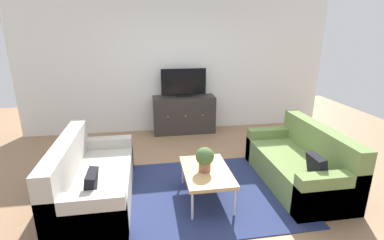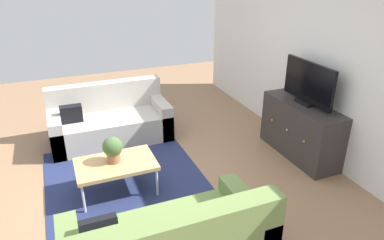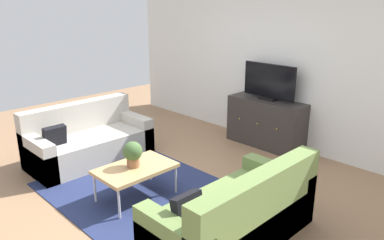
{
  "view_description": "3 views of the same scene",
  "coord_description": "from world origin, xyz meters",
  "px_view_note": "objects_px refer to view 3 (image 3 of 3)",
  "views": [
    {
      "loc": [
        -0.68,
        -3.44,
        2.1
      ],
      "look_at": [
        0.0,
        0.68,
        0.77
      ],
      "focal_mm": 26.69,
      "sensor_mm": 36.0,
      "label": 1
    },
    {
      "loc": [
        3.58,
        -0.78,
        2.52
      ],
      "look_at": [
        0.0,
        0.68,
        0.77
      ],
      "focal_mm": 32.89,
      "sensor_mm": 36.0,
      "label": 2
    },
    {
      "loc": [
        3.39,
        -2.64,
        2.28
      ],
      "look_at": [
        0.0,
        0.68,
        0.77
      ],
      "focal_mm": 35.13,
      "sensor_mm": 36.0,
      "label": 3
    }
  ],
  "objects_px": {
    "potted_plant": "(133,153)",
    "tv_console": "(266,123)",
    "flat_screen_tv": "(269,82)",
    "couch_left_side": "(87,142)",
    "couch_right_side": "(238,218)",
    "coffee_table": "(136,169)"
  },
  "relations": [
    {
      "from": "couch_left_side",
      "to": "couch_right_side",
      "type": "bearing_deg",
      "value": 0.0
    },
    {
      "from": "couch_left_side",
      "to": "coffee_table",
      "type": "bearing_deg",
      "value": -6.89
    },
    {
      "from": "potted_plant",
      "to": "flat_screen_tv",
      "type": "height_order",
      "value": "flat_screen_tv"
    },
    {
      "from": "couch_left_side",
      "to": "flat_screen_tv",
      "type": "xyz_separation_m",
      "value": [
        1.53,
        2.39,
        0.78
      ]
    },
    {
      "from": "potted_plant",
      "to": "tv_console",
      "type": "height_order",
      "value": "tv_console"
    },
    {
      "from": "couch_left_side",
      "to": "tv_console",
      "type": "relative_size",
      "value": 1.36
    },
    {
      "from": "coffee_table",
      "to": "tv_console",
      "type": "bearing_deg",
      "value": 88.56
    },
    {
      "from": "couch_left_side",
      "to": "coffee_table",
      "type": "relative_size",
      "value": 1.92
    },
    {
      "from": "tv_console",
      "to": "flat_screen_tv",
      "type": "distance_m",
      "value": 0.67
    },
    {
      "from": "potted_plant",
      "to": "couch_right_side",
      "type": "bearing_deg",
      "value": 7.42
    },
    {
      "from": "couch_left_side",
      "to": "tv_console",
      "type": "height_order",
      "value": "couch_left_side"
    },
    {
      "from": "couch_left_side",
      "to": "tv_console",
      "type": "distance_m",
      "value": 2.83
    },
    {
      "from": "tv_console",
      "to": "flat_screen_tv",
      "type": "relative_size",
      "value": 1.39
    },
    {
      "from": "potted_plant",
      "to": "tv_console",
      "type": "xyz_separation_m",
      "value": [
        0.09,
        2.56,
        -0.19
      ]
    },
    {
      "from": "couch_left_side",
      "to": "coffee_table",
      "type": "height_order",
      "value": "couch_left_side"
    },
    {
      "from": "couch_left_side",
      "to": "flat_screen_tv",
      "type": "distance_m",
      "value": 2.95
    },
    {
      "from": "tv_console",
      "to": "potted_plant",
      "type": "bearing_deg",
      "value": -92.11
    },
    {
      "from": "tv_console",
      "to": "flat_screen_tv",
      "type": "xyz_separation_m",
      "value": [
        0.0,
        0.02,
        0.67
      ]
    },
    {
      "from": "coffee_table",
      "to": "tv_console",
      "type": "height_order",
      "value": "tv_console"
    },
    {
      "from": "couch_right_side",
      "to": "coffee_table",
      "type": "relative_size",
      "value": 1.92
    },
    {
      "from": "couch_left_side",
      "to": "potted_plant",
      "type": "xyz_separation_m",
      "value": [
        1.43,
        -0.19,
        0.3
      ]
    },
    {
      "from": "potted_plant",
      "to": "tv_console",
      "type": "relative_size",
      "value": 0.24
    }
  ]
}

